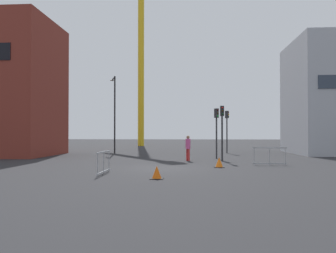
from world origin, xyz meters
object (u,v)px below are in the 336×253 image
Objects in this scene: traffic_light_crosswalk at (222,124)px; pedestrian_walking at (188,146)px; traffic_light_island at (217,125)px; streetlamp_tall at (114,107)px; traffic_cone_on_verge at (219,163)px; construction_crane at (141,29)px; traffic_cone_by_barrier at (157,173)px; traffic_light_median at (227,125)px.

traffic_light_crosswalk reaches higher than pedestrian_walking.
pedestrian_walking is (-2.12, -2.14, -1.53)m from traffic_light_island.
streetlamp_tall is at bearing 130.74° from pedestrian_walking.
streetlamp_tall is 11.33m from pedestrian_walking.
traffic_light_crosswalk is 1.01× the size of traffic_light_island.
construction_crane is at bearing 106.46° from traffic_cone_on_verge.
traffic_cone_on_verge is at bearing 59.67° from traffic_cone_by_barrier.
streetlamp_tall is 1.92× the size of traffic_light_island.
traffic_cone_on_verge is (-1.75, -13.81, -2.44)m from traffic_light_median.
traffic_cone_by_barrier is at bearing -110.56° from traffic_light_crosswalk.
traffic_light_island is (-0.23, 2.33, -0.01)m from traffic_light_crosswalk.
traffic_light_crosswalk is 2.34m from traffic_light_island.
traffic_cone_by_barrier is at bearing -80.36° from construction_crane.
traffic_light_median is (10.91, -17.18, -14.55)m from construction_crane.
traffic_light_crosswalk is (9.42, -8.40, -1.77)m from streetlamp_tall.
pedestrian_walking is at bearing -134.66° from traffic_light_island.
pedestrian_walking is 4.87m from traffic_cone_on_verge.
traffic_light_median is at bearing 69.05° from pedestrian_walking.
traffic_cone_on_verge is (-0.52, -4.26, -2.30)m from traffic_light_crosswalk.
streetlamp_tall is 12.33× the size of traffic_cone_on_verge.
traffic_light_median is at bearing 82.62° from traffic_light_crosswalk.
pedestrian_walking reaches higher than traffic_cone_on_verge.
traffic_cone_on_verge reaches higher than traffic_cone_by_barrier.
streetlamp_tall reaches higher than traffic_cone_by_barrier.
traffic_cone_on_verge is at bearing -73.54° from construction_crane.
traffic_cone_on_verge is (3.02, 5.16, 0.01)m from traffic_cone_by_barrier.
traffic_cone_by_barrier is at bearing -105.72° from traffic_light_island.
construction_crane is 15.72× the size of pedestrian_walking.
traffic_light_island is at bearing 95.55° from traffic_light_crosswalk.
traffic_light_median reaches higher than pedestrian_walking.
pedestrian_walking is (-3.58, -9.36, -1.68)m from traffic_light_median.
traffic_cone_on_verge is (9.16, -30.99, -16.99)m from construction_crane.
traffic_light_median is 14.13m from traffic_cone_on_verge.
construction_crane is 7.29× the size of traffic_light_crosswalk.
construction_crane reaches higher than traffic_light_island.
streetlamp_tall reaches higher than pedestrian_walking.
traffic_light_crosswalk is at bearing 69.44° from traffic_cone_by_barrier.
pedestrian_walking is (7.08, -8.21, -3.31)m from streetlamp_tall.
construction_crane is 7.33× the size of traffic_light_island.
construction_crane reaches higher than traffic_light_median.
pedestrian_walking is at bearing 175.50° from traffic_light_crosswalk.
traffic_light_median is at bearing 82.76° from traffic_cone_on_verge.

